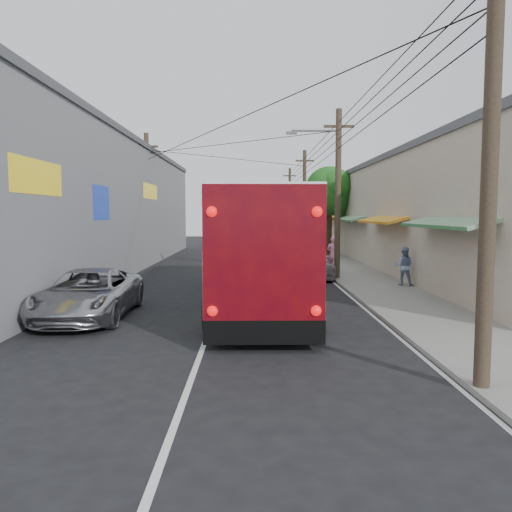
{
  "coord_description": "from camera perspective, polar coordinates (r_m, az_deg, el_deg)",
  "views": [
    {
      "loc": [
        1.16,
        -10.52,
        3.14
      ],
      "look_at": [
        1.3,
        6.85,
        1.68
      ],
      "focal_mm": 35.0,
      "sensor_mm": 36.0,
      "label": 1
    }
  ],
  "objects": [
    {
      "name": "coach_bus",
      "position": [
        17.77,
        0.3,
        1.12
      ],
      "size": [
        3.14,
        13.4,
        3.85
      ],
      "rotation": [
        0.0,
        0.0,
        0.01
      ],
      "color": "white",
      "rests_on": "ground"
    },
    {
      "name": "building_left",
      "position": [
        30.11,
        -19.27,
        5.53
      ],
      "size": [
        7.2,
        36.0,
        7.25
      ],
      "color": "slate",
      "rests_on": "ground"
    },
    {
      "name": "pedestrian_far",
      "position": [
        22.02,
        16.55,
        -1.12
      ],
      "size": [
        0.95,
        0.84,
        1.64
      ],
      "primitive_type": "imported",
      "rotation": [
        0.0,
        0.0,
        2.82
      ],
      "color": "#7C8BB5",
      "rests_on": "sidewalk"
    },
    {
      "name": "sidewalk",
      "position": [
        31.14,
        9.41,
        -0.92
      ],
      "size": [
        3.0,
        80.0,
        0.12
      ],
      "primitive_type": "cube",
      "color": "slate",
      "rests_on": "ground"
    },
    {
      "name": "parked_suv",
      "position": [
        24.93,
        5.61,
        -0.75
      ],
      "size": [
        2.69,
        5.26,
        1.46
      ],
      "primitive_type": "imported",
      "rotation": [
        0.0,
        0.0,
        0.13
      ],
      "color": "#98999F",
      "rests_on": "ground"
    },
    {
      "name": "ground",
      "position": [
        11.04,
        -6.61,
        -11.74
      ],
      "size": [
        120.0,
        120.0,
        0.0
      ],
      "primitive_type": "plane",
      "color": "black",
      "rests_on": "ground"
    },
    {
      "name": "street_tree",
      "position": [
        37.01,
        8.47,
        7.14
      ],
      "size": [
        4.4,
        4.0,
        6.6
      ],
      "color": "#3F2B19",
      "rests_on": "ground"
    },
    {
      "name": "utility_poles",
      "position": [
        30.93,
        3.2,
        6.65
      ],
      "size": [
        11.8,
        45.28,
        8.0
      ],
      "color": "#473828",
      "rests_on": "ground"
    },
    {
      "name": "pedestrian_near",
      "position": [
        26.25,
        8.83,
        0.2
      ],
      "size": [
        0.79,
        0.65,
        1.86
      ],
      "primitive_type": "imported",
      "rotation": [
        0.0,
        0.0,
        2.79
      ],
      "color": "pink",
      "rests_on": "sidewalk"
    },
    {
      "name": "parked_car_far",
      "position": [
        38.59,
        4.04,
        1.24
      ],
      "size": [
        2.04,
        4.62,
        1.48
      ],
      "primitive_type": "imported",
      "rotation": [
        0.0,
        0.0,
        -0.11
      ],
      "color": "black",
      "rests_on": "ground"
    },
    {
      "name": "jeepney",
      "position": [
        15.92,
        -18.57,
        -4.13
      ],
      "size": [
        2.54,
        5.33,
        1.47
      ],
      "primitive_type": "imported",
      "rotation": [
        0.0,
        0.0,
        0.02
      ],
      "color": "#B1AFB7",
      "rests_on": "ground"
    },
    {
      "name": "building_right",
      "position": [
        33.98,
        16.4,
        4.65
      ],
      "size": [
        7.09,
        40.0,
        6.25
      ],
      "color": "#BDAA96",
      "rests_on": "ground"
    },
    {
      "name": "parked_car_mid",
      "position": [
        35.06,
        4.38,
        0.95
      ],
      "size": [
        2.03,
        4.66,
        1.56
      ],
      "primitive_type": "imported",
      "rotation": [
        0.0,
        0.0,
        0.04
      ],
      "color": "#242429",
      "rests_on": "ground"
    }
  ]
}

